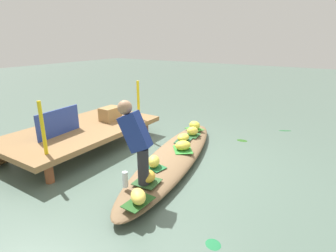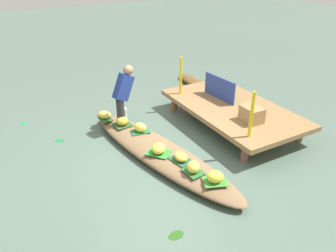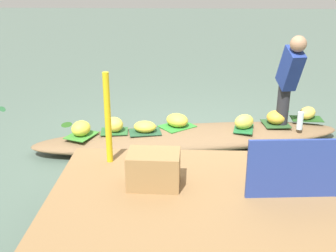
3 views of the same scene
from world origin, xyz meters
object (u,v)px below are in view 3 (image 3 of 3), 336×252
Objects in this scene: vendor_boat at (191,138)px; banana_bunch_2 at (145,127)px; banana_bunch_1 at (276,117)px; banana_bunch_4 at (244,122)px; vendor_person at (289,76)px; banana_bunch_0 at (177,120)px; banana_bunch_5 at (114,124)px; market_banner at (307,169)px; banana_bunch_3 at (81,128)px; water_bottle at (300,121)px; produce_crate at (154,169)px; banana_bunch_6 at (307,113)px.

vendor_boat is 14.20× the size of banana_bunch_2.
banana_bunch_1 is 0.50m from banana_bunch_4.
banana_bunch_0 is at bearing 1.97° from vendor_person.
banana_bunch_5 is 2.31m from vendor_person.
market_banner is at bearing 81.26° from vendor_person.
vendor_person reaches higher than banana_bunch_3.
market_banner reaches higher than banana_bunch_3.
market_banner reaches higher than water_bottle.
banana_bunch_1 reaches higher than banana_bunch_0.
banana_bunch_0 is (0.18, -0.10, 0.21)m from vendor_boat.
banana_bunch_4 is 2.13m from market_banner.
banana_bunch_0 is 1.59m from water_bottle.
vendor_boat is 15.66× the size of banana_bunch_1.
produce_crate is at bearing 109.70° from banana_bunch_5.
vendor_person is at bearing -127.65° from produce_crate.
banana_bunch_3 is at bearing 10.64° from banana_bunch_2.
water_bottle is at bearing 156.93° from vendor_person.
vendor_person is at bearing 131.19° from banana_bunch_1.
banana_bunch_0 is 1.00× the size of banana_bunch_6.
vendor_boat is at bearing 6.73° from vendor_person.
vendor_boat is 16.55× the size of banana_bunch_5.
market_banner is (-1.88, 1.92, 0.37)m from banana_bunch_5.
banana_bunch_2 is 0.80m from banana_bunch_3.
banana_bunch_5 is at bearing -158.82° from banana_bunch_3.
banana_bunch_4 reaches higher than banana_bunch_1.
banana_bunch_5 is at bearing 15.12° from banana_bunch_0.
banana_bunch_1 is 0.86× the size of banana_bunch_6.
banana_bunch_3 is at bearing 21.18° from banana_bunch_5.
banana_bunch_5 reaches higher than banana_bunch_2.
banana_bunch_5 reaches higher than banana_bunch_6.
banana_bunch_3 is 0.88× the size of banana_bunch_6.
vendor_person reaches higher than banana_bunch_0.
banana_bunch_0 is 1.83m from banana_bunch_6.
market_banner is at bearing 95.70° from banana_bunch_4.
vendor_boat is at bearing -100.27° from produce_crate.
banana_bunch_2 is at bearing 0.55° from vendor_boat.
produce_crate is at bearing 50.38° from banana_bunch_6.
market_banner is (-0.90, 2.04, 0.58)m from vendor_boat.
banana_bunch_6 is 0.25× the size of vendor_person.
banana_bunch_5 is 2.66m from banana_bunch_6.
vendor_person is at bearing -23.07° from water_bottle.
banana_bunch_3 reaches higher than banana_bunch_2.
market_banner is (-2.27, 1.77, 0.37)m from banana_bunch_3.
vendor_person is (-1.23, -0.15, 0.81)m from vendor_boat.
banana_bunch_6 is 0.78m from vendor_person.
vendor_person reaches higher than banana_bunch_4.
market_banner is at bearing 102.42° from vendor_boat.
vendor_boat is 1.48m from vendor_person.
banana_bunch_0 reaches higher than banana_bunch_2.
banana_bunch_5 reaches higher than banana_bunch_0.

